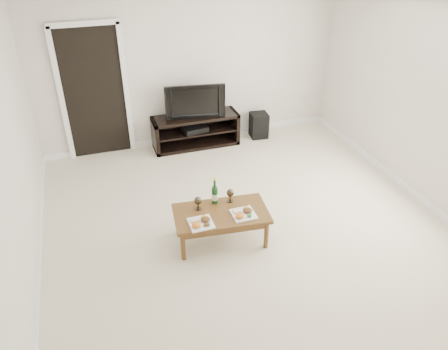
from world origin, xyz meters
TOP-DOWN VIEW (x-y plane):
  - floor at (0.00, 0.00)m, footprint 5.50×5.50m
  - back_wall at (0.00, 2.77)m, footprint 5.00×0.04m
  - ceiling at (0.00, 0.00)m, footprint 5.00×5.50m
  - doorway at (-1.55, 2.73)m, footprint 0.90×0.02m
  - media_console at (-0.01, 2.50)m, footprint 1.44×0.45m
  - television at (-0.01, 2.50)m, footprint 0.98×0.27m
  - av_receiver at (-0.04, 2.48)m, footprint 0.45×0.36m
  - subwoofer at (1.13, 2.48)m, footprint 0.32×0.32m
  - coffee_table at (-0.39, -0.04)m, footprint 1.17×0.72m
  - plate_left at (-0.68, -0.18)m, footprint 0.27×0.27m
  - plate_right at (-0.16, -0.17)m, footprint 0.27×0.27m
  - wine_bottle at (-0.40, 0.18)m, footprint 0.07×0.07m
  - goblet_left at (-0.63, 0.11)m, footprint 0.09×0.09m
  - goblet_right at (-0.21, 0.14)m, footprint 0.09×0.09m

SIDE VIEW (x-z plane):
  - floor at x=0.00m, z-range 0.00..0.00m
  - coffee_table at x=-0.39m, z-range 0.00..0.42m
  - subwoofer at x=1.13m, z-range 0.00..0.44m
  - media_console at x=-0.01m, z-range 0.00..0.55m
  - av_receiver at x=-0.04m, z-range 0.29..0.36m
  - plate_left at x=-0.68m, z-range 0.42..0.49m
  - plate_right at x=-0.16m, z-range 0.42..0.49m
  - goblet_left at x=-0.63m, z-range 0.42..0.59m
  - goblet_right at x=-0.21m, z-range 0.42..0.59m
  - wine_bottle at x=-0.40m, z-range 0.42..0.77m
  - television at x=-0.01m, z-range 0.55..1.11m
  - doorway at x=-1.55m, z-range 0.00..2.05m
  - back_wall at x=0.00m, z-range 0.00..2.60m
  - ceiling at x=0.00m, z-range 2.60..2.64m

